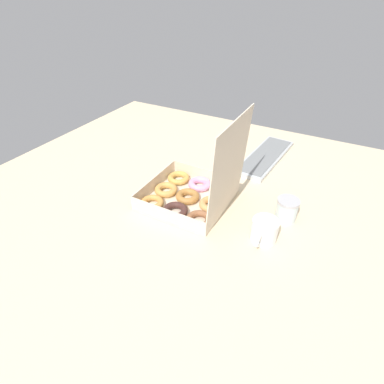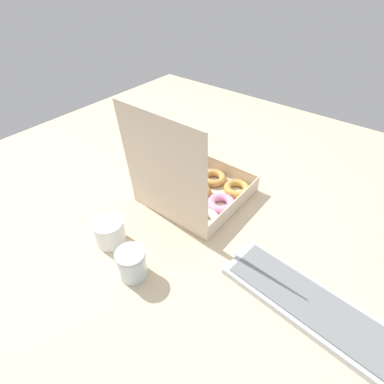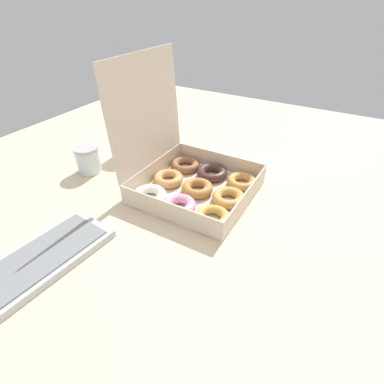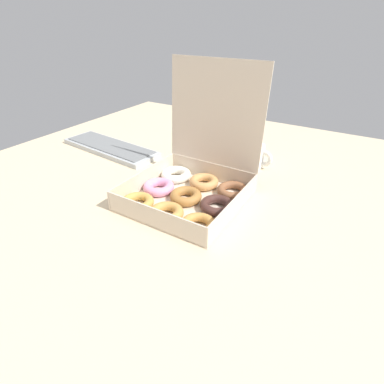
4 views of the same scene
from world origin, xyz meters
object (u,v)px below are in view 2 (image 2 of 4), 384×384
(keyboard, at_px, (310,305))
(glass_jar, at_px, (132,264))
(donut_box, at_px, (194,189))
(coffee_mug, at_px, (109,231))

(keyboard, distance_m, glass_jar, 0.46)
(donut_box, distance_m, coffee_mug, 0.32)
(coffee_mug, bearing_deg, keyboard, -163.80)
(donut_box, relative_size, coffee_mug, 3.06)
(coffee_mug, height_order, glass_jar, glass_jar)
(donut_box, xyz_separation_m, keyboard, (-0.47, 0.15, -0.03))
(glass_jar, bearing_deg, keyboard, -154.01)
(glass_jar, bearing_deg, coffee_mug, -15.57)
(donut_box, xyz_separation_m, glass_jar, (-0.06, 0.35, 0.00))
(coffee_mug, distance_m, glass_jar, 0.15)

